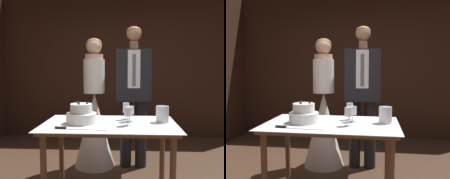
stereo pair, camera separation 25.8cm
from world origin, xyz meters
TOP-DOWN VIEW (x-y plane):
  - wall_back at (0.00, 2.53)m, footprint 4.87×0.12m
  - cake_table at (-0.12, 0.09)m, footprint 1.30×0.80m
  - tiered_cake at (-0.40, 0.08)m, footprint 0.29×0.29m
  - cake_knife at (-0.45, -0.17)m, footprint 0.46×0.06m
  - wine_glass_near at (0.04, 0.28)m, footprint 0.07×0.07m
  - wine_glass_middle at (0.05, -0.00)m, footprint 0.08×0.08m
  - wine_glass_far at (0.07, 0.17)m, footprint 0.08×0.08m
  - hurricane_candle at (0.40, 0.17)m, footprint 0.13×0.13m
  - bride at (-0.39, 0.98)m, footprint 0.54×0.54m
  - groom at (0.14, 0.98)m, footprint 0.45×0.25m

SIDE VIEW (x-z plane):
  - bride at x=-0.39m, z-range -0.23..1.49m
  - cake_table at x=-0.12m, z-range 0.30..1.08m
  - cake_knife at x=-0.45m, z-range 0.78..0.80m
  - hurricane_candle at x=0.40m, z-range 0.78..0.94m
  - tiered_cake at x=-0.40m, z-range 0.76..0.97m
  - wine_glass_far at x=0.07m, z-range 0.81..0.97m
  - wine_glass_near at x=0.04m, z-range 0.81..0.99m
  - wine_glass_middle at x=0.05m, z-range 0.82..1.00m
  - groom at x=0.14m, z-range 0.10..1.96m
  - wall_back at x=0.00m, z-range 0.00..2.78m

